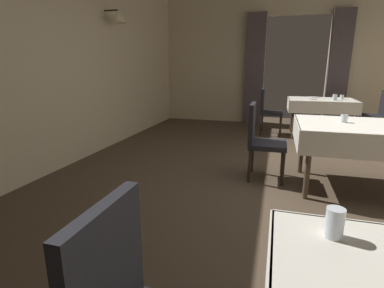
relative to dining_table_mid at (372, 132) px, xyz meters
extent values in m
plane|color=#4C3D2D|center=(-0.65, -0.16, -0.67)|extent=(10.08, 10.08, 0.00)
cube|color=beige|center=(-3.85, -0.16, 0.83)|extent=(0.12, 8.40, 3.00)
cylinder|color=black|center=(-3.67, 1.04, 1.56)|extent=(0.24, 0.02, 0.02)
cone|color=beige|center=(-3.55, 1.04, 1.46)|extent=(0.26, 0.26, 0.18)
cube|color=beige|center=(-2.60, 4.04, 0.83)|extent=(2.50, 0.12, 3.00)
cube|color=beige|center=(-0.65, 4.04, 2.08)|extent=(1.40, 0.12, 0.50)
cube|color=#4C4247|center=(-1.57, 3.90, 0.62)|extent=(0.44, 0.14, 2.57)
cube|color=#4C4247|center=(0.27, 3.90, 0.62)|extent=(0.44, 0.14, 2.57)
cylinder|color=#4C3D2D|center=(-0.66, -0.42, -0.31)|extent=(0.06, 0.06, 0.71)
cylinder|color=#4C3D2D|center=(-0.66, 0.42, -0.31)|extent=(0.06, 0.06, 0.71)
cube|color=#4C3D2D|center=(0.00, 0.00, 0.06)|extent=(1.48, 1.00, 0.03)
cube|color=silver|center=(0.00, 0.00, 0.08)|extent=(1.54, 1.06, 0.01)
cube|color=silver|center=(0.00, 0.53, -0.04)|extent=(1.54, 0.02, 0.25)
cube|color=silver|center=(-0.77, 0.00, -0.04)|extent=(0.02, 1.06, 0.25)
cylinder|color=#4C3D2D|center=(-0.67, 2.36, -0.31)|extent=(0.06, 0.06, 0.71)
cylinder|color=#4C3D2D|center=(0.32, 2.36, -0.31)|extent=(0.06, 0.06, 0.71)
cylinder|color=#4C3D2D|center=(-0.67, 3.06, -0.31)|extent=(0.06, 0.06, 0.71)
cylinder|color=#4C3D2D|center=(0.32, 3.06, -0.31)|extent=(0.06, 0.06, 0.71)
cube|color=#4C3D2D|center=(-0.17, 2.71, 0.06)|extent=(1.16, 0.86, 0.03)
cube|color=silver|center=(-0.17, 2.71, 0.08)|extent=(1.22, 0.92, 0.01)
cube|color=silver|center=(-0.17, 2.25, -0.03)|extent=(1.22, 0.02, 0.23)
cube|color=silver|center=(-0.17, 3.17, -0.03)|extent=(1.22, 0.02, 0.23)
cube|color=silver|center=(-0.78, 2.71, -0.03)|extent=(0.02, 0.92, 0.23)
cube|color=silver|center=(0.43, 2.71, -0.03)|extent=(0.02, 0.92, 0.23)
cube|color=black|center=(-1.51, -2.79, 0.02)|extent=(0.05, 0.42, 0.48)
cylinder|color=black|center=(-0.89, 0.25, -0.46)|extent=(0.04, 0.04, 0.42)
cylinder|color=black|center=(-0.89, -0.13, -0.46)|extent=(0.04, 0.04, 0.42)
cylinder|color=black|center=(-1.27, 0.25, -0.46)|extent=(0.04, 0.04, 0.42)
cylinder|color=black|center=(-1.27, -0.13, -0.46)|extent=(0.04, 0.04, 0.42)
cube|color=black|center=(-1.08, 0.06, -0.23)|extent=(0.44, 0.44, 0.06)
cube|color=black|center=(-1.28, 0.06, 0.02)|extent=(0.05, 0.42, 0.48)
cylinder|color=black|center=(0.55, 2.60, -0.46)|extent=(0.04, 0.04, 0.42)
cylinder|color=black|center=(0.55, 2.98, -0.46)|extent=(0.04, 0.04, 0.42)
cylinder|color=black|center=(0.93, 2.60, -0.46)|extent=(0.04, 0.04, 0.42)
cylinder|color=black|center=(0.93, 2.98, -0.46)|extent=(0.04, 0.04, 0.42)
cube|color=black|center=(0.74, 2.79, -0.23)|extent=(0.44, 0.44, 0.06)
cylinder|color=black|center=(-0.90, 2.90, -0.46)|extent=(0.04, 0.04, 0.42)
cylinder|color=black|center=(-0.90, 2.52, -0.46)|extent=(0.04, 0.04, 0.42)
cylinder|color=black|center=(-1.28, 2.90, -0.46)|extent=(0.04, 0.04, 0.42)
cylinder|color=black|center=(-1.28, 2.52, -0.46)|extent=(0.04, 0.04, 0.42)
cube|color=black|center=(-1.09, 2.71, -0.23)|extent=(0.44, 0.44, 0.06)
cube|color=black|center=(-1.29, 2.71, 0.02)|extent=(0.05, 0.42, 0.48)
cylinder|color=silver|center=(-0.78, -2.46, 0.14)|extent=(0.07, 0.07, 0.11)
cylinder|color=silver|center=(-0.28, 0.06, 0.12)|extent=(0.07, 0.07, 0.09)
cylinder|color=white|center=(-0.28, 3.02, 0.09)|extent=(0.22, 0.22, 0.01)
cylinder|color=silver|center=(0.19, 2.74, 0.13)|extent=(0.07, 0.07, 0.09)
cylinder|color=white|center=(-0.37, 2.56, 0.09)|extent=(0.18, 0.18, 0.01)
cylinder|color=silver|center=(0.03, 2.54, 0.14)|extent=(0.08, 0.08, 0.11)
camera|label=1|loc=(-1.01, -3.50, 0.67)|focal=27.44mm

